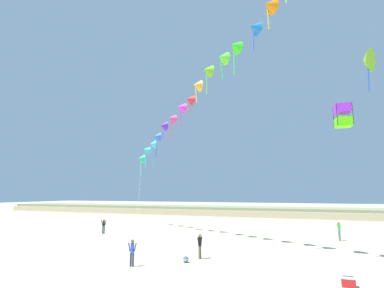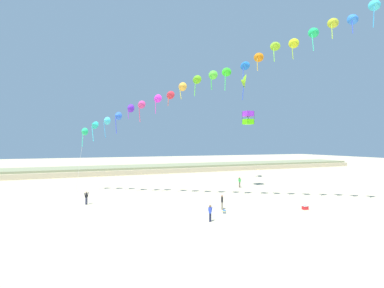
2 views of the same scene
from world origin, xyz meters
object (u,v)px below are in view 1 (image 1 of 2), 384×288
Objects in this scene: person_near_right at (339,230)px; beach_ball at (186,259)px; person_mid_center at (200,244)px; person_far_left at (104,225)px; beach_cooler at (348,282)px; large_kite_mid_trail at (367,61)px; large_kite_low_lead at (343,116)px; person_near_left at (132,251)px.

beach_ball is (-9.31, -12.45, -0.77)m from person_near_right.
person_mid_center is 0.99× the size of person_far_left.
beach_cooler is 8.73m from beach_ball.
large_kite_mid_trail is at bearing 53.80° from person_near_right.
person_near_right reaches higher than person_far_left.
beach_cooler is at bearing -20.26° from person_mid_center.
large_kite_low_lead is 11.01m from large_kite_mid_trail.
person_near_right is at bearing 53.22° from beach_ball.
person_near_left is 0.31× the size of large_kite_mid_trail.
person_near_left is 3.27m from beach_ball.
large_kite_mid_trail reaches higher than person_near_right.
person_far_left is 33.44m from large_kite_mid_trail.
person_near_left is 4.42m from person_mid_center.
person_near_right is at bearing 135.34° from large_kite_low_lead.
person_far_left is (-22.15, -3.72, -0.06)m from person_near_right.
person_mid_center is (-8.88, -11.16, -0.06)m from person_near_right.
large_kite_low_lead is at bearing 6.85° from person_far_left.
beach_cooler is at bearing -11.28° from beach_ball.
person_near_right is at bearing 51.50° from person_mid_center.
person_far_left is 0.76× the size of large_kite_low_lead.
large_kite_low_lead reaches higher than beach_cooler.
large_kite_mid_trail reaches higher than beach_cooler.
person_far_left is at bearing -173.15° from large_kite_low_lead.
person_near_right is 1.07× the size of person_mid_center.
person_mid_center is 15.21m from person_far_left.
large_kite_mid_trail reaches higher than large_kite_low_lead.
beach_cooler is at bearing -97.33° from large_kite_low_lead.
person_near_right is at bearing -126.20° from large_kite_mid_trail.
beach_cooler is at bearing -93.01° from person_near_right.
large_kite_mid_trail is at bearing 51.74° from person_near_left.
beach_cooler is (-5.24, -20.30, -18.34)m from large_kite_mid_trail.
person_mid_center is at bearing 48.95° from person_near_left.
person_near_left reaches higher than beach_ball.
person_far_left is (-13.27, 7.44, 0.01)m from person_mid_center.
large_kite_mid_trail reaches higher than person_near_left.
large_kite_low_lead is at bearing 46.77° from person_near_left.
person_far_left is 2.67× the size of beach_cooler.
large_kite_low_lead reaches higher than beach_ball.
beach_ball is at bearing -34.24° from person_far_left.
large_kite_mid_trail is (16.27, 20.63, 17.69)m from person_near_left.
person_far_left is at bearing 133.89° from person_near_left.
person_far_left is (-10.37, 10.78, 0.03)m from person_near_left.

